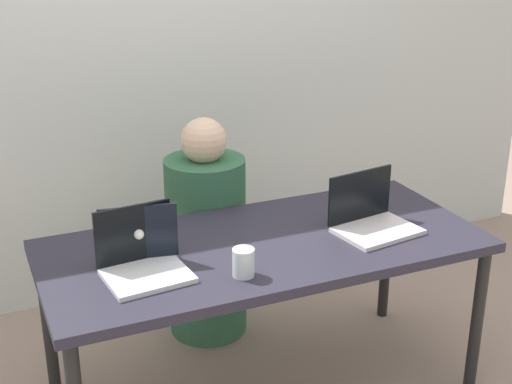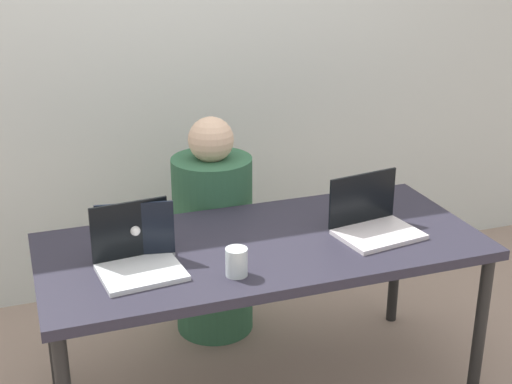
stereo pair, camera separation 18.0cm
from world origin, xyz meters
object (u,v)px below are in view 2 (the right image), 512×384
Objects in this scene: person_at_center at (213,239)px; water_glass_left at (237,264)px; laptop_front_left at (137,257)px; laptop_back_left at (136,239)px; laptop_front_right at (373,221)px.

person_at_center is 10.36× the size of water_glass_left.
laptop_front_left reaches higher than water_glass_left.
person_at_center reaches higher than laptop_back_left.
laptop_back_left is 0.43m from water_glass_left.
person_at_center reaches higher than laptop_front_left.
laptop_front_right is 1.10× the size of laptop_back_left.
laptop_back_left is at bearing 74.95° from laptop_front_left.
water_glass_left is at bearing 71.63° from person_at_center.
person_at_center is 0.85m from laptop_front_right.
laptop_front_right reaches higher than water_glass_left.
person_at_center is at bearing 48.38° from laptop_front_left.
person_at_center is 0.86m from water_glass_left.
water_glass_left is (-0.62, -0.16, -0.01)m from laptop_front_right.
laptop_front_right reaches higher than laptop_back_left.
laptop_back_left reaches higher than water_glass_left.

